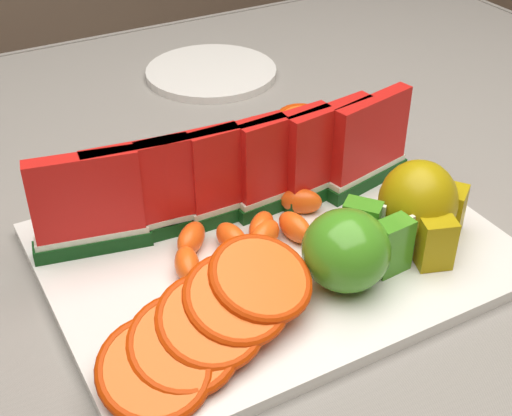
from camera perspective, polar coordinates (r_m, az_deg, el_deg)
name	(u,v)px	position (r m, az deg, el deg)	size (l,w,h in m)	color
table	(161,311)	(0.76, -7.64, -8.17)	(1.40, 0.90, 0.75)	#483118
tablecloth	(156,265)	(0.72, -8.02, -4.51)	(1.53, 1.03, 0.20)	slate
platter	(274,252)	(0.65, 1.45, -3.51)	(0.40, 0.30, 0.01)	silver
apple_cluster	(352,248)	(0.60, 7.65, -3.18)	(0.11, 0.10, 0.07)	#1E8110
pear_cluster	(421,205)	(0.65, 13.06, 0.21)	(0.09, 0.09, 0.08)	#A78020
side_plate	(211,72)	(1.00, -3.60, 10.80)	(0.21, 0.21, 0.01)	silver
watermelon_row	(238,174)	(0.66, -1.43, 2.74)	(0.39, 0.07, 0.10)	#093D0D
orange_fan_front	(210,321)	(0.54, -3.66, -9.03)	(0.21, 0.13, 0.06)	#CA3E00
orange_fan_back	(213,163)	(0.73, -3.47, 3.61)	(0.34, 0.11, 0.05)	#CA3E00
tangerine_segments	(249,233)	(0.65, -0.59, -2.00)	(0.18, 0.08, 0.03)	#DC5B26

